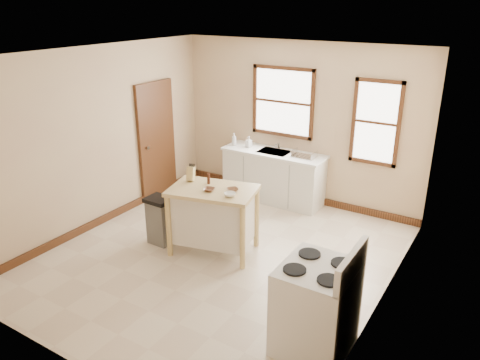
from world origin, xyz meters
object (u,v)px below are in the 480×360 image
(bowl_b, at_px, (233,190))
(soap_bottle_a, at_px, (234,139))
(gas_stove, at_px, (317,297))
(dish_rack, at_px, (304,154))
(trash_bin, at_px, (160,220))
(knife_block, at_px, (191,174))
(bowl_c, at_px, (230,195))
(pepper_grinder, at_px, (209,179))
(bowl_a, at_px, (209,190))
(kitchen_island, at_px, (213,220))
(soap_bottle_b, at_px, (249,142))

(bowl_b, bearing_deg, soap_bottle_a, 121.96)
(bowl_b, height_order, gas_stove, gas_stove)
(gas_stove, bearing_deg, dish_rack, 116.81)
(trash_bin, bearing_deg, soap_bottle_a, 94.71)
(knife_block, bearing_deg, gas_stove, -42.77)
(bowl_c, distance_m, trash_bin, 1.33)
(pepper_grinder, bearing_deg, bowl_c, -23.79)
(knife_block, bearing_deg, bowl_b, -18.11)
(soap_bottle_a, relative_size, knife_block, 1.15)
(bowl_c, bearing_deg, bowl_a, 178.88)
(pepper_grinder, relative_size, bowl_b, 0.95)
(dish_rack, xyz_separation_m, kitchen_island, (-0.43, -2.08, -0.48))
(soap_bottle_b, height_order, dish_rack, soap_bottle_b)
(pepper_grinder, bearing_deg, trash_bin, -152.29)
(dish_rack, bearing_deg, bowl_a, -121.21)
(soap_bottle_a, distance_m, trash_bin, 2.34)
(soap_bottle_a, bearing_deg, pepper_grinder, -72.88)
(soap_bottle_b, distance_m, dish_rack, 1.09)
(soap_bottle_a, distance_m, knife_block, 2.00)
(bowl_a, bearing_deg, gas_stove, -26.42)
(soap_bottle_a, distance_m, pepper_grinder, 2.05)
(knife_block, relative_size, trash_bin, 0.28)
(bowl_c, bearing_deg, gas_stove, -30.72)
(soap_bottle_b, bearing_deg, knife_block, -64.38)
(knife_block, xyz_separation_m, bowl_b, (0.72, -0.01, -0.08))
(soap_bottle_b, distance_m, knife_block, 2.01)
(bowl_a, relative_size, gas_stove, 0.13)
(pepper_grinder, xyz_separation_m, trash_bin, (-0.65, -0.34, -0.68))
(soap_bottle_a, xyz_separation_m, dish_rack, (1.37, 0.05, -0.07))
(soap_bottle_b, xyz_separation_m, gas_stove, (2.70, -3.18, -0.40))
(soap_bottle_a, xyz_separation_m, soap_bottle_b, (0.28, 0.05, -0.02))
(dish_rack, height_order, pepper_grinder, pepper_grinder)
(pepper_grinder, height_order, bowl_b, pepper_grinder)
(knife_block, height_order, pepper_grinder, knife_block)
(bowl_a, xyz_separation_m, bowl_b, (0.28, 0.16, 0.00))
(kitchen_island, xyz_separation_m, trash_bin, (-0.81, -0.22, -0.12))
(bowl_a, bearing_deg, soap_bottle_a, 113.95)
(trash_bin, relative_size, gas_stove, 0.59)
(pepper_grinder, height_order, bowl_a, pepper_grinder)
(dish_rack, height_order, kitchen_island, dish_rack)
(bowl_b, distance_m, bowl_c, 0.18)
(pepper_grinder, height_order, gas_stove, gas_stove)
(pepper_grinder, bearing_deg, bowl_b, -6.93)
(bowl_a, bearing_deg, bowl_c, -1.12)
(soap_bottle_a, distance_m, dish_rack, 1.37)
(kitchen_island, relative_size, pepper_grinder, 7.91)
(dish_rack, bearing_deg, soap_bottle_b, 160.13)
(soap_bottle_b, relative_size, kitchen_island, 0.16)
(trash_bin, bearing_deg, kitchen_island, 16.39)
(soap_bottle_a, bearing_deg, bowl_a, -71.23)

